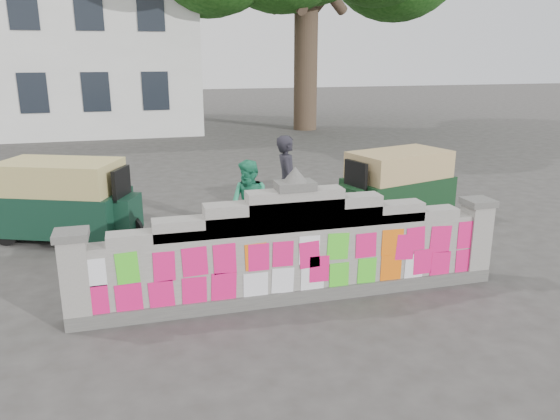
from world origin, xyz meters
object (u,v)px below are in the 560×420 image
at_px(rickshaw_left, 65,199).
at_px(rickshaw_right, 396,184).
at_px(cyclist_rider, 287,195).
at_px(cyclist_bike, 287,213).
at_px(pedestrian, 250,205).

distance_m(rickshaw_left, rickshaw_right, 6.86).
xyz_separation_m(cyclist_rider, rickshaw_right, (2.70, 0.73, -0.13)).
xyz_separation_m(rickshaw_left, rickshaw_right, (6.84, -0.49, -0.03)).
height_order(cyclist_bike, rickshaw_left, rickshaw_left).
height_order(cyclist_rider, rickshaw_left, cyclist_rider).
bearing_deg(cyclist_bike, rickshaw_left, 83.28).
distance_m(cyclist_bike, rickshaw_right, 2.80).
height_order(cyclist_bike, pedestrian, pedestrian).
height_order(rickshaw_left, rickshaw_right, rickshaw_left).
bearing_deg(rickshaw_left, cyclist_rider, 6.66).
xyz_separation_m(cyclist_bike, rickshaw_left, (-4.15, 1.21, 0.27)).
bearing_deg(rickshaw_left, rickshaw_right, 18.93).
height_order(cyclist_rider, rickshaw_right, cyclist_rider).
bearing_deg(rickshaw_right, pedestrian, 1.08).
xyz_separation_m(pedestrian, rickshaw_left, (-3.35, 1.55, -0.04)).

